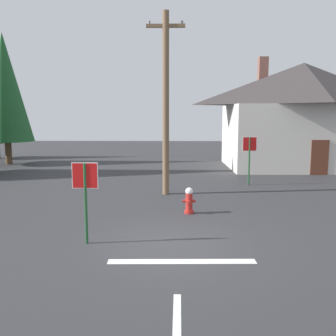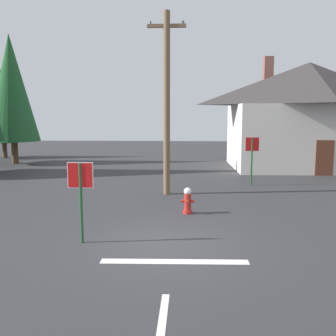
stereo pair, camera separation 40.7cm
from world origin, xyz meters
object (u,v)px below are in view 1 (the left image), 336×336
Objects in this scene: house at (302,114)px; utility_pole at (166,101)px; stop_sign_near at (85,186)px; stop_sign_far at (249,151)px; fire_hydrant at (189,201)px; pine_tree_mid_left at (5,88)px.

utility_pole is at bearing -134.45° from house.
stop_sign_far is at bearing 55.53° from stop_sign_near.
utility_pole is at bearing 73.18° from stop_sign_near.
stop_sign_far is 0.23× the size of house.
fire_hydrant is at bearing 48.22° from stop_sign_near.
stop_sign_near is 4.39m from fire_hydrant.
utility_pole is 5.11m from stop_sign_far.
stop_sign_near is 0.93× the size of stop_sign_far.
utility_pole is at bearing -150.97° from stop_sign_far.
stop_sign_far is at bearing -125.03° from house.
house is at bearing 57.40° from fire_hydrant.
fire_hydrant is 6.40m from stop_sign_far.
utility_pole reaches higher than house.
pine_tree_mid_left is (-19.71, 1.12, 1.75)m from house.
fire_hydrant is at bearing -47.30° from pine_tree_mid_left.
stop_sign_far is at bearing 29.03° from utility_pole.
stop_sign_near reaches higher than fire_hydrant.
utility_pole is at bearing 105.36° from fire_hydrant.
pine_tree_mid_left reaches higher than house.
house is at bearing 45.55° from utility_pole.
stop_sign_near is at bearing -106.82° from utility_pole.
stop_sign_far is (3.10, 5.47, 1.22)m from fire_hydrant.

